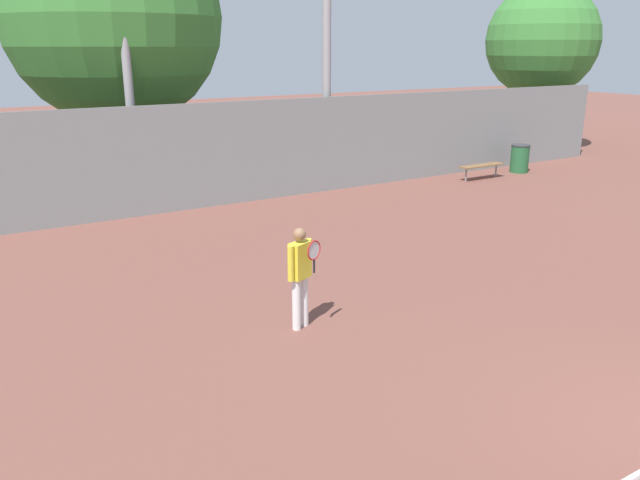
{
  "coord_description": "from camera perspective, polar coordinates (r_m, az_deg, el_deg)",
  "views": [
    {
      "loc": [
        -6.74,
        -2.24,
        4.32
      ],
      "look_at": [
        -1.11,
        6.93,
        0.97
      ],
      "focal_mm": 35.0,
      "sensor_mm": 36.0,
      "label": 1
    }
  ],
  "objects": [
    {
      "name": "trash_bin",
      "position": [
        23.56,
        17.79,
        7.11
      ],
      "size": [
        0.67,
        0.67,
        0.99
      ],
      "color": "#235B33",
      "rests_on": "ground_plane"
    },
    {
      "name": "tennis_player",
      "position": [
        9.76,
        -1.8,
        -3.01
      ],
      "size": [
        0.51,
        0.48,
        1.66
      ],
      "rotation": [
        0.0,
        0.0,
        0.37
      ],
      "color": "silver",
      "rests_on": "ground_plane"
    },
    {
      "name": "tree_green_tall",
      "position": [
        20.51,
        -18.37,
        18.75
      ],
      "size": [
        6.42,
        6.42,
        8.35
      ],
      "color": "brown",
      "rests_on": "ground_plane"
    },
    {
      "name": "tree_dark_dense",
      "position": [
        29.1,
        19.66,
        16.78
      ],
      "size": [
        4.67,
        4.67,
        6.9
      ],
      "color": "brown",
      "rests_on": "ground_plane"
    },
    {
      "name": "light_pole_far_right",
      "position": [
        19.53,
        0.61,
        19.85
      ],
      "size": [
        0.9,
        0.6,
        8.97
      ],
      "color": "#939399",
      "rests_on": "ground_plane"
    },
    {
      "name": "bench_courtside_near",
      "position": [
        21.92,
        14.57,
        6.55
      ],
      "size": [
        1.76,
        0.4,
        0.49
      ],
      "color": "brown",
      "rests_on": "ground_plane"
    },
    {
      "name": "back_fence",
      "position": [
        17.75,
        -8.91,
        7.74
      ],
      "size": [
        31.51,
        0.06,
        2.88
      ],
      "color": "gray",
      "rests_on": "ground_plane"
    }
  ]
}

